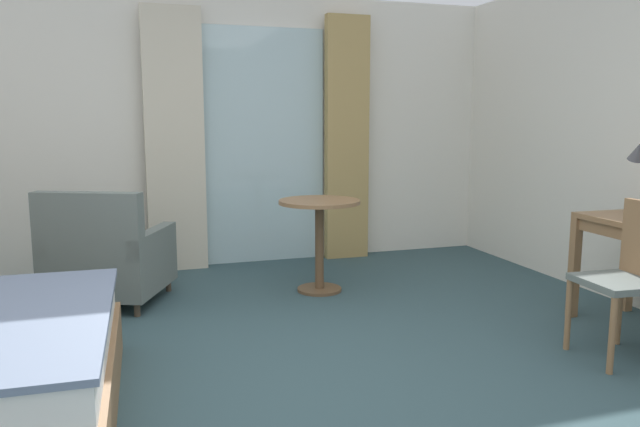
# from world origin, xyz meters

# --- Properties ---
(ground) EXTENTS (6.42, 6.60, 0.10)m
(ground) POSITION_xyz_m (0.00, 0.00, -0.05)
(ground) COLOR #334C51
(wall_back) EXTENTS (6.02, 0.12, 2.55)m
(wall_back) POSITION_xyz_m (0.00, 3.04, 1.28)
(wall_back) COLOR white
(wall_back) RESTS_ON ground
(balcony_glass_door) EXTENTS (1.22, 0.02, 2.24)m
(balcony_glass_door) POSITION_xyz_m (0.59, 2.96, 1.12)
(balcony_glass_door) COLOR silver
(balcony_glass_door) RESTS_ON ground
(curtain_panel_left) EXTENTS (0.53, 0.10, 2.38)m
(curtain_panel_left) POSITION_xyz_m (-0.24, 2.86, 1.19)
(curtain_panel_left) COLOR beige
(curtain_panel_left) RESTS_ON ground
(curtain_panel_right) EXTENTS (0.43, 0.10, 2.38)m
(curtain_panel_right) POSITION_xyz_m (1.42, 2.86, 1.19)
(curtain_panel_right) COLOR tan
(curtain_panel_right) RESTS_ON ground
(desk_chair) EXTENTS (0.43, 0.44, 0.92)m
(desk_chair) POSITION_xyz_m (2.07, -0.13, 0.52)
(desk_chair) COLOR slate
(desk_chair) RESTS_ON ground
(desk_lamp) EXTENTS (0.16, 0.23, 0.50)m
(desk_lamp) POSITION_xyz_m (2.56, 0.36, 1.07)
(desk_lamp) COLOR #4C4C51
(desk_lamp) RESTS_ON writing_desk
(armchair_by_window) EXTENTS (1.02, 1.02, 0.88)m
(armchair_by_window) POSITION_xyz_m (-0.84, 1.91, 0.34)
(armchair_by_window) COLOR slate
(armchair_by_window) RESTS_ON ground
(round_cafe_table) EXTENTS (0.65, 0.65, 0.75)m
(round_cafe_table) POSITION_xyz_m (0.78, 1.76, 0.55)
(round_cafe_table) COLOR olive
(round_cafe_table) RESTS_ON ground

